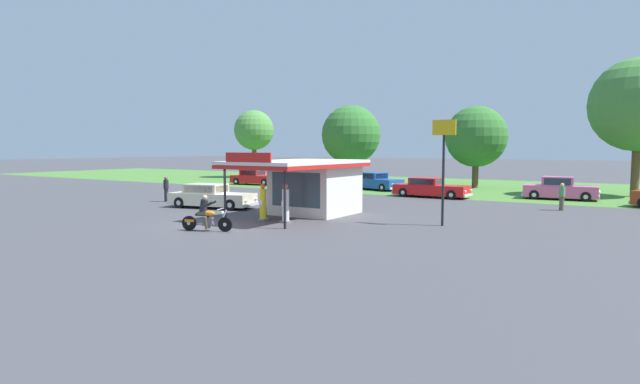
% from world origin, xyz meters
% --- Properties ---
extents(ground_plane, '(300.00, 300.00, 0.00)m').
position_xyz_m(ground_plane, '(0.00, 0.00, 0.00)').
color(ground_plane, '#424247').
extents(grass_verge_strip, '(120.00, 24.00, 0.01)m').
position_xyz_m(grass_verge_strip, '(0.00, 30.00, 0.00)').
color(grass_verge_strip, '#477A33').
rests_on(grass_verge_strip, ground).
extents(service_station_kiosk, '(4.50, 7.77, 3.40)m').
position_xyz_m(service_station_kiosk, '(1.26, 5.47, 1.72)').
color(service_station_kiosk, silver).
rests_on(service_station_kiosk, ground).
extents(gas_pump_nearside, '(0.44, 0.44, 1.85)m').
position_xyz_m(gas_pump_nearside, '(0.56, 2.20, 0.84)').
color(gas_pump_nearside, slate).
rests_on(gas_pump_nearside, ground).
extents(gas_pump_offside, '(0.44, 0.44, 1.90)m').
position_xyz_m(gas_pump_offside, '(1.96, 2.20, 0.87)').
color(gas_pump_offside, slate).
rests_on(gas_pump_offside, ground).
extents(motorcycle_with_rider, '(2.24, 0.99, 1.58)m').
position_xyz_m(motorcycle_with_rider, '(0.54, -1.68, 0.65)').
color(motorcycle_with_rider, black).
rests_on(motorcycle_with_rider, ground).
extents(featured_classic_sedan, '(5.60, 2.85, 1.44)m').
position_xyz_m(featured_classic_sedan, '(-5.60, 4.83, 0.67)').
color(featured_classic_sedan, beige).
rests_on(featured_classic_sedan, ground).
extents(parked_car_back_row_left, '(5.43, 3.23, 1.48)m').
position_xyz_m(parked_car_back_row_left, '(-3.48, 22.40, 0.69)').
color(parked_car_back_row_left, '#19479E').
rests_on(parked_car_back_row_left, ground).
extents(parked_car_back_row_centre, '(5.63, 2.02, 1.42)m').
position_xyz_m(parked_car_back_row_centre, '(3.07, 18.49, 0.65)').
color(parked_car_back_row_centre, red).
rests_on(parked_car_back_row_centre, ground).
extents(parked_car_second_row_spare, '(5.14, 2.35, 1.47)m').
position_xyz_m(parked_car_second_row_spare, '(-16.17, 21.50, 0.67)').
color(parked_car_second_row_spare, red).
rests_on(parked_car_second_row_spare, ground).
extents(parked_car_back_row_centre_left, '(5.07, 2.28, 1.61)m').
position_xyz_m(parked_car_back_row_centre_left, '(11.32, 21.78, 0.73)').
color(parked_car_back_row_centre_left, '#E55993').
rests_on(parked_car_back_row_centre_left, ground).
extents(parked_car_back_row_far_right, '(5.50, 2.14, 1.47)m').
position_xyz_m(parked_car_back_row_far_right, '(-9.70, 20.67, 0.69)').
color(parked_car_back_row_far_right, gold).
rests_on(parked_car_back_row_far_right, ground).
extents(bystander_leaning_by_kiosk, '(0.34, 0.34, 1.59)m').
position_xyz_m(bystander_leaning_by_kiosk, '(12.41, 14.86, 0.83)').
color(bystander_leaning_by_kiosk, brown).
rests_on(bystander_leaning_by_kiosk, ground).
extents(bystander_strolling_foreground, '(0.34, 0.34, 1.70)m').
position_xyz_m(bystander_strolling_foreground, '(-10.71, 5.79, 0.90)').
color(bystander_strolling_foreground, black).
rests_on(bystander_strolling_foreground, ground).
extents(tree_oak_distant_spare, '(4.83, 4.83, 8.18)m').
position_xyz_m(tree_oak_distant_spare, '(-24.41, 31.13, 5.60)').
color(tree_oak_distant_spare, brown).
rests_on(tree_oak_distant_spare, ground).
extents(tree_oak_far_left, '(5.51, 5.51, 7.39)m').
position_xyz_m(tree_oak_far_left, '(3.15, 29.58, 4.53)').
color(tree_oak_far_left, brown).
rests_on(tree_oak_far_left, ground).
extents(tree_oak_far_right, '(6.89, 6.89, 10.23)m').
position_xyz_m(tree_oak_far_right, '(15.74, 27.27, 6.63)').
color(tree_oak_far_right, brown).
rests_on(tree_oak_far_right, ground).
extents(tree_oak_left, '(5.88, 5.88, 7.88)m').
position_xyz_m(tree_oak_left, '(-8.92, 27.73, 4.82)').
color(tree_oak_left, brown).
rests_on(tree_oak_left, ground).
extents(roadside_pole_sign, '(1.10, 0.12, 4.90)m').
position_xyz_m(roadside_pole_sign, '(8.66, 5.37, 3.34)').
color(roadside_pole_sign, black).
rests_on(roadside_pole_sign, ground).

